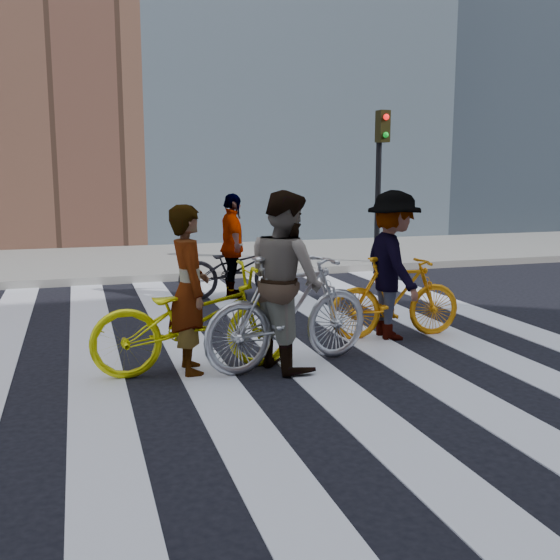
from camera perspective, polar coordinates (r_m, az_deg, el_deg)
name	(u,v)px	position (r m, az deg, el deg)	size (l,w,h in m)	color
ground	(238,349)	(7.89, -3.72, -5.99)	(100.00, 100.00, 0.00)	black
sidewalk_far	(160,260)	(15.14, -10.42, 1.69)	(100.00, 5.00, 0.15)	gray
zebra_crosswalk	(238,348)	(7.89, -3.72, -5.95)	(8.25, 10.00, 0.01)	silver
traffic_signal	(380,162)	(14.13, 8.73, 10.15)	(0.22, 0.42, 3.33)	black
bike_yellow_left	(195,319)	(6.93, -7.45, -3.42)	(0.75, 2.16, 1.13)	#EDEE0D
bike_silver_mid	(290,311)	(7.04, 0.86, -2.70)	(0.58, 2.06, 1.24)	#B9BBC4
bike_yellow_right	(395,297)	(8.41, 10.02, -1.48)	(0.49, 1.74, 1.04)	orange
bike_dark_rear	(236,268)	(10.87, -3.85, 1.03)	(0.67, 1.91, 1.01)	black
rider_left	(189,290)	(6.86, -7.92, -0.85)	(0.65, 0.42, 1.77)	slate
rider_mid	(285,280)	(6.96, 0.47, -0.02)	(0.93, 0.72, 1.91)	slate
rider_right	(393,265)	(8.32, 9.79, 1.28)	(1.21, 0.69, 1.87)	slate
rider_rear	(233,246)	(10.81, -4.13, 2.93)	(1.02, 0.42, 1.74)	slate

